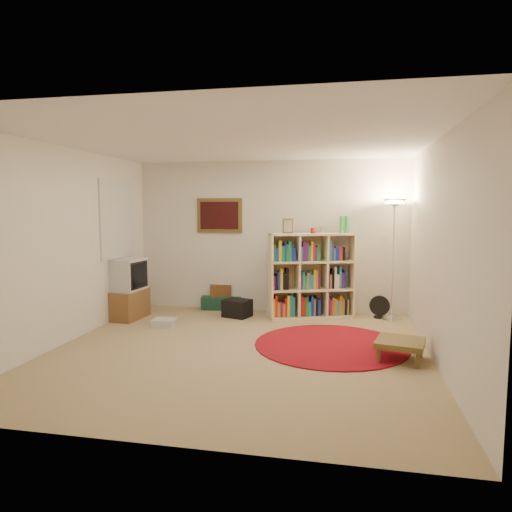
{
  "coord_description": "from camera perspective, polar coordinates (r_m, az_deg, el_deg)",
  "views": [
    {
      "loc": [
        1.25,
        -5.22,
        1.72
      ],
      "look_at": [
        0.1,
        0.6,
        1.1
      ],
      "focal_mm": 32.0,
      "sensor_mm": 36.0,
      "label": 1
    }
  ],
  "objects": [
    {
      "name": "floor_lamp",
      "position": [
        7.18,
        16.9,
        4.32
      ],
      "size": [
        0.44,
        0.44,
        1.86
      ],
      "rotation": [
        0.0,
        0.0,
        0.28
      ],
      "color": "white",
      "rests_on": "ground"
    },
    {
      "name": "tv_stand",
      "position": [
        7.42,
        -15.83,
        -4.08
      ],
      "size": [
        0.51,
        0.69,
        0.94
      ],
      "rotation": [
        0.0,
        0.0,
        -0.1
      ],
      "color": "brown",
      "rests_on": "ground"
    },
    {
      "name": "dvd_box",
      "position": [
        6.88,
        -11.39,
        -8.16
      ],
      "size": [
        0.34,
        0.29,
        0.11
      ],
      "rotation": [
        0.0,
        0.0,
        0.08
      ],
      "color": "silver",
      "rests_on": "ground"
    },
    {
      "name": "bookshelf",
      "position": [
        7.27,
        6.75,
        -2.58
      ],
      "size": [
        1.38,
        0.79,
        1.6
      ],
      "rotation": [
        0.0,
        0.0,
        0.33
      ],
      "color": "#FFE8AA",
      "rests_on": "ground"
    },
    {
      "name": "duffel_bag",
      "position": [
        7.31,
        -2.36,
        -6.53
      ],
      "size": [
        0.48,
        0.44,
        0.27
      ],
      "rotation": [
        0.0,
        0.0,
        -0.32
      ],
      "color": "black",
      "rests_on": "ground"
    },
    {
      "name": "wicker_basket",
      "position": [
        7.91,
        -4.47,
        -4.26
      ],
      "size": [
        0.41,
        0.35,
        0.2
      ],
      "rotation": [
        0.0,
        0.0,
        0.35
      ],
      "color": "#5D3217",
      "rests_on": "suitcase"
    },
    {
      "name": "side_table",
      "position": [
        5.51,
        17.59,
        -10.35
      ],
      "size": [
        0.62,
        0.62,
        0.24
      ],
      "rotation": [
        0.0,
        0.0,
        -0.23
      ],
      "color": "#503F1C",
      "rests_on": "ground"
    },
    {
      "name": "suitcase",
      "position": [
        7.96,
        -4.26,
        -5.72
      ],
      "size": [
        0.74,
        0.54,
        0.22
      ],
      "rotation": [
        0.0,
        0.0,
        0.16
      ],
      "color": "#143728",
      "rests_on": "ground"
    },
    {
      "name": "red_rug",
      "position": [
        5.93,
        9.35,
        -10.89
      ],
      "size": [
        1.92,
        1.92,
        0.02
      ],
      "color": "maroon",
      "rests_on": "ground"
    },
    {
      "name": "room",
      "position": [
        5.45,
        -2.72,
        1.11
      ],
      "size": [
        4.54,
        4.54,
        2.54
      ],
      "color": "#9F865D",
      "rests_on": "ground"
    },
    {
      "name": "paper_towel",
      "position": [
        7.42,
        1.71,
        -6.41
      ],
      "size": [
        0.15,
        0.15,
        0.26
      ],
      "rotation": [
        0.0,
        0.0,
        -0.26
      ],
      "color": "silver",
      "rests_on": "ground"
    },
    {
      "name": "floor_fan",
      "position": [
        7.45,
        15.17,
        -6.16
      ],
      "size": [
        0.32,
        0.17,
        0.36
      ],
      "rotation": [
        0.0,
        0.0,
        0.05
      ],
      "color": "black",
      "rests_on": "ground"
    }
  ]
}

